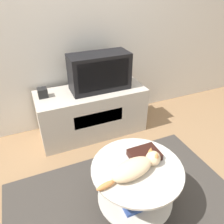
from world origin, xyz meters
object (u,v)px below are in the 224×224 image
object	(u,v)px
tv	(100,72)
cat	(135,167)
dvd_box	(144,155)
speaker	(43,93)

from	to	relation	value
tv	cat	xyz separation A→B (m)	(-0.19, -1.22, -0.25)
cat	dvd_box	bearing A→B (deg)	28.83
dvd_box	cat	distance (m)	0.18
tv	speaker	world-z (taller)	tv
tv	dvd_box	xyz separation A→B (m)	(-0.05, -1.10, -0.28)
dvd_box	cat	world-z (taller)	cat
dvd_box	cat	bearing A→B (deg)	-141.55
speaker	cat	world-z (taller)	speaker
tv	cat	distance (m)	1.26
speaker	dvd_box	bearing A→B (deg)	-62.95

